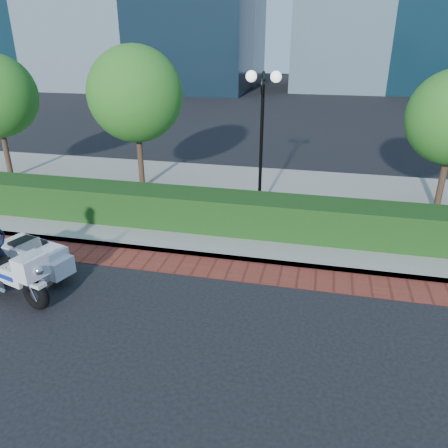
# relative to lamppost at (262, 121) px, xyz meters

# --- Properties ---
(ground) EXTENTS (120.00, 120.00, 0.00)m
(ground) POSITION_rel_lamppost_xyz_m (-1.00, -5.20, -2.96)
(ground) COLOR black
(ground) RESTS_ON ground
(brick_strip) EXTENTS (60.00, 1.00, 0.01)m
(brick_strip) POSITION_rel_lamppost_xyz_m (-1.00, -3.70, -2.95)
(brick_strip) COLOR maroon
(brick_strip) RESTS_ON ground
(sidewalk) EXTENTS (60.00, 8.00, 0.15)m
(sidewalk) POSITION_rel_lamppost_xyz_m (-1.00, 0.80, -2.88)
(sidewalk) COLOR gray
(sidewalk) RESTS_ON ground
(hedge_main) EXTENTS (18.00, 1.20, 1.00)m
(hedge_main) POSITION_rel_lamppost_xyz_m (-1.00, -1.60, -2.31)
(hedge_main) COLOR black
(hedge_main) RESTS_ON sidewalk
(lamppost) EXTENTS (1.02, 0.70, 4.21)m
(lamppost) POSITION_rel_lamppost_xyz_m (0.00, 0.00, 0.00)
(lamppost) COLOR black
(lamppost) RESTS_ON sidewalk
(tree_b) EXTENTS (3.20, 3.20, 4.89)m
(tree_b) POSITION_rel_lamppost_xyz_m (-4.50, 1.30, 0.48)
(tree_b) COLOR #332319
(tree_b) RESTS_ON sidewalk
(police_motorcycle) EXTENTS (2.54, 2.19, 2.10)m
(police_motorcycle) POSITION_rel_lamppost_xyz_m (-4.62, -5.55, -2.24)
(police_motorcycle) COLOR black
(police_motorcycle) RESTS_ON ground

